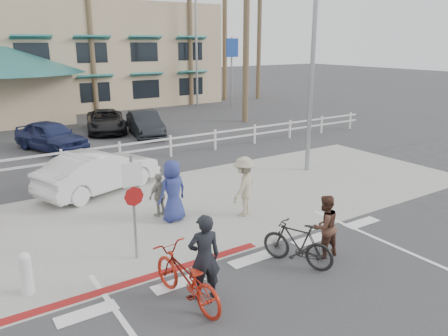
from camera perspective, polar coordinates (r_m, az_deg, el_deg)
ground at (r=10.43m, az=5.66°, el=-13.12°), size 140.00×140.00×0.00m
bike_path at (r=9.20m, az=13.88°, el=-17.92°), size 12.00×16.00×0.01m
sidewalk_plaza at (r=13.85m, az=-6.13°, el=-5.43°), size 22.00×7.00×0.01m
cross_street at (r=17.32m, az=-12.25°, el=-1.25°), size 40.00×5.00×0.01m
parking_lot at (r=26.17m, az=-19.93°, el=4.04°), size 50.00×16.00×0.01m
curb_red at (r=10.05m, az=-12.85°, el=-14.63°), size 7.00×0.25×0.02m
rail_fence at (r=19.16m, az=-13.15°, el=1.93°), size 29.40×0.16×1.00m
building at (r=38.80m, az=-22.66°, el=15.87°), size 28.00×16.00×11.30m
sign_post at (r=10.50m, az=-11.73°, el=-4.45°), size 0.50×0.10×2.90m
bollard_0 at (r=10.17m, az=-24.43°, el=-12.40°), size 0.26×0.26×0.95m
streetlight_0 at (r=17.55m, az=11.53°, el=13.98°), size 0.60×2.00×9.00m
streetlight_1 at (r=35.75m, az=-3.63°, el=15.66°), size 0.60×2.00×9.50m
info_sign at (r=35.19m, az=0.99°, el=12.50°), size 1.20×0.16×5.60m
palm_4 at (r=33.59m, az=-24.75°, el=18.95°), size 4.00×4.00×15.00m
palm_5 at (r=33.50m, az=-17.17°, el=17.97°), size 4.00×4.00×13.00m
palm_7 at (r=36.67m, az=-4.52°, el=19.18°), size 4.00×4.00×14.00m
palm_8 at (r=39.63m, az=0.10°, el=19.73°), size 4.00×4.00×15.00m
palm_9 at (r=40.51m, az=4.65°, el=18.18°), size 4.00×4.00×13.00m
palm_11 at (r=28.55m, az=2.97°, el=20.05°), size 4.00×4.00×14.00m
bike_red at (r=9.00m, az=-4.98°, el=-14.09°), size 1.00×2.23×1.13m
rider_red at (r=8.96m, az=-2.60°, el=-11.58°), size 0.76×0.58×1.84m
bike_black at (r=10.52m, az=9.58°, el=-9.72°), size 1.16×1.85×1.08m
rider_black at (r=10.93m, az=12.97°, el=-7.42°), size 0.79×0.63×1.58m
pedestrian_a at (r=13.08m, az=2.59°, el=-2.44°), size 1.36×1.20×1.83m
pedestrian_child at (r=13.21m, az=-8.41°, el=-3.51°), size 0.85×0.56×1.35m
pedestrian_b at (r=12.76m, az=-6.70°, el=-3.00°), size 0.98×0.73×1.84m
car_white_sedan at (r=15.84m, az=-15.98°, el=-0.41°), size 4.70×2.99×1.46m
lot_car_2 at (r=22.63m, az=-21.67°, el=3.93°), size 3.11×4.53×1.43m
lot_car_3 at (r=24.81m, az=-10.26°, el=5.73°), size 2.23×4.32×1.36m
lot_car_5 at (r=26.40m, az=-15.16°, el=5.95°), size 3.28×4.97×1.27m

